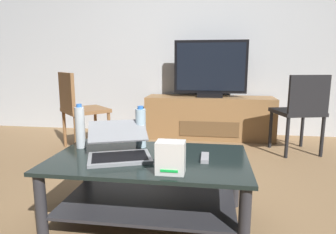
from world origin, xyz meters
TOP-DOWN VIEW (x-y plane):
  - ground_plane at (0.00, 0.00)m, footprint 7.68×7.68m
  - back_wall at (0.00, 2.19)m, footprint 6.40×0.12m
  - coffee_table at (-0.06, -0.29)m, footprint 1.15×0.69m
  - media_cabinet at (0.27, 1.87)m, footprint 1.61×0.45m
  - television at (0.27, 1.85)m, footprint 0.91×0.20m
  - dining_chair at (1.22, 1.29)m, footprint 0.54×0.54m
  - side_chair at (-1.17, 1.14)m, footprint 0.62×0.62m
  - laptop at (-0.25, -0.30)m, footprint 0.47×0.50m
  - router_box at (0.10, -0.53)m, footprint 0.14×0.10m
  - water_bottle_near at (-0.55, -0.16)m, footprint 0.06×0.06m
  - water_bottle_far at (-0.16, -0.09)m, footprint 0.07×0.07m
  - cell_phone at (0.04, -0.13)m, footprint 0.09×0.15m
  - tv_remote at (0.26, -0.29)m, footprint 0.04×0.16m

SIDE VIEW (x-z plane):
  - ground_plane at x=0.00m, z-range 0.00..0.00m
  - media_cabinet at x=0.27m, z-range 0.00..0.53m
  - coffee_table at x=-0.06m, z-range 0.08..0.50m
  - cell_phone at x=0.04m, z-range 0.42..0.43m
  - tv_remote at x=0.26m, z-range 0.42..0.44m
  - laptop at x=-0.25m, z-range 0.39..0.57m
  - dining_chair at x=1.22m, z-range 0.06..0.91m
  - side_chair at x=-1.17m, z-range 0.06..0.92m
  - router_box at x=0.10m, z-range 0.42..0.58m
  - water_bottle_far at x=-0.16m, z-range 0.41..0.68m
  - water_bottle_near at x=-0.55m, z-range 0.41..0.70m
  - television at x=0.27m, z-range 0.52..1.22m
  - back_wall at x=0.00m, z-range 0.00..2.80m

